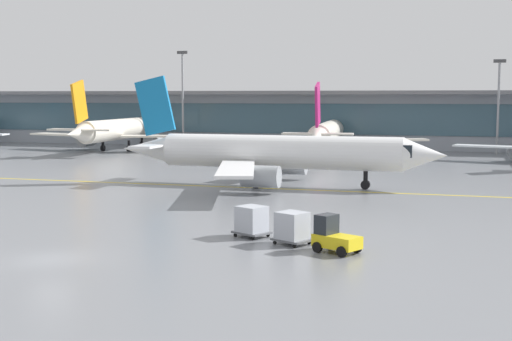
% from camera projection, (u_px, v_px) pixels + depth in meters
% --- Properties ---
extents(ground_plane, '(400.00, 400.00, 0.00)m').
position_uv_depth(ground_plane, '(51.00, 260.00, 38.50)').
color(ground_plane, slate).
extents(taxiway_centreline_stripe, '(110.00, 0.53, 0.01)m').
position_uv_depth(taxiway_centreline_stripe, '(276.00, 189.00, 67.84)').
color(taxiway_centreline_stripe, yellow).
rests_on(taxiway_centreline_stripe, ground_plane).
extents(terminal_concourse, '(222.86, 11.00, 9.60)m').
position_uv_depth(terminal_concourse, '(336.00, 118.00, 121.80)').
color(terminal_concourse, '#8C939E').
rests_on(terminal_concourse, ground_plane).
extents(gate_airplane_1, '(31.05, 33.37, 11.06)m').
position_uv_depth(gate_airplane_1, '(120.00, 130.00, 114.82)').
color(gate_airplane_1, silver).
rests_on(gate_airplane_1, ground_plane).
extents(gate_airplane_2, '(29.71, 32.08, 10.62)m').
position_uv_depth(gate_airplane_2, '(327.00, 133.00, 106.63)').
color(gate_airplane_2, silver).
rests_on(gate_airplane_2, ground_plane).
extents(taxiing_regional_jet, '(32.53, 30.36, 10.81)m').
position_uv_depth(taxiing_regional_jet, '(277.00, 153.00, 69.52)').
color(taxiing_regional_jet, white).
rests_on(taxiing_regional_jet, ground_plane).
extents(baggage_tug, '(2.95, 2.48, 2.10)m').
position_uv_depth(baggage_tug, '(334.00, 237.00, 40.27)').
color(baggage_tug, yellow).
rests_on(baggage_tug, ground_plane).
extents(cargo_dolly_lead, '(2.60, 2.38, 1.94)m').
position_uv_depth(cargo_dolly_lead, '(292.00, 227.00, 42.36)').
color(cargo_dolly_lead, '#595B60').
rests_on(cargo_dolly_lead, ground_plane).
extents(cargo_dolly_trailing, '(2.60, 2.38, 1.94)m').
position_uv_depth(cargo_dolly_trailing, '(252.00, 220.00, 44.61)').
color(cargo_dolly_trailing, '#595B60').
rests_on(cargo_dolly_trailing, ground_plane).
extents(apron_light_mast_1, '(1.80, 0.36, 16.28)m').
position_uv_depth(apron_light_mast_1, '(183.00, 95.00, 120.96)').
color(apron_light_mast_1, gray).
rests_on(apron_light_mast_1, ground_plane).
extents(apron_light_mast_2, '(1.80, 0.36, 14.18)m').
position_uv_depth(apron_light_mast_2, '(498.00, 102.00, 106.89)').
color(apron_light_mast_2, gray).
rests_on(apron_light_mast_2, ground_plane).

